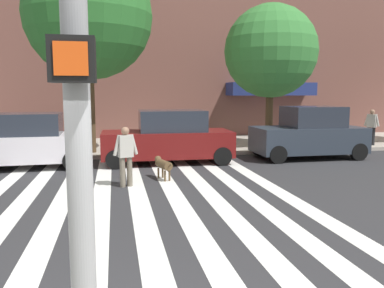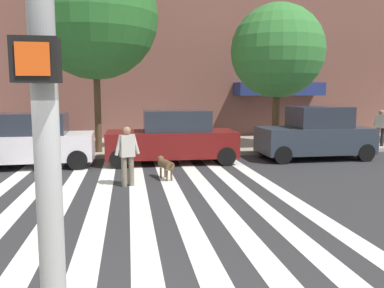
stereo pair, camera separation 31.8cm
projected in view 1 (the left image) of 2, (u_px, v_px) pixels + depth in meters
ground_plane at (126, 200)px, 9.43m from camera, size 160.00×160.00×0.00m
sidewalk_far at (120, 147)px, 18.28m from camera, size 80.00×6.00×0.15m
crosswalk_stripes at (139, 199)px, 9.49m from camera, size 7.65×11.63×0.01m
parked_car_behind_first at (23, 142)px, 13.42m from camera, size 4.43×2.13×1.86m
parked_car_third_in_line at (168, 138)px, 14.36m from camera, size 4.68×2.02×1.92m
parked_car_fourth_in_line at (309, 134)px, 15.41m from camera, size 4.25×2.03×2.02m
street_tree_nearest at (89, 15)px, 15.34m from camera, size 4.97×4.97×7.87m
street_tree_middle at (271, 52)px, 17.37m from camera, size 4.08×4.08×6.25m
pedestrian_dog_walker at (126, 153)px, 10.69m from camera, size 0.70×0.34×1.64m
dog_on_leash at (163, 165)px, 11.67m from camera, size 0.47×1.08×0.65m
pedestrian_bystander at (372, 125)px, 18.17m from camera, size 0.46×0.64×1.64m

